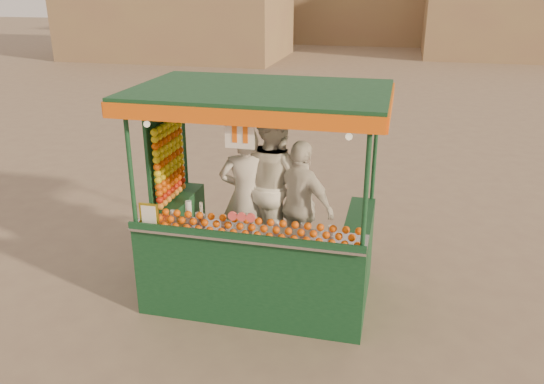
% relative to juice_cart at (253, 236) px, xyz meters
% --- Properties ---
extents(ground, '(90.00, 90.00, 0.00)m').
position_rel_juice_cart_xyz_m(ground, '(-0.16, 0.08, -0.79)').
color(ground, '#6E5C4F').
rests_on(ground, ground).
extents(building_right, '(9.00, 6.00, 5.00)m').
position_rel_juice_cart_xyz_m(building_right, '(6.84, 24.08, 1.71)').
color(building_right, '#8B774F').
rests_on(building_right, ground).
extents(juice_cart, '(2.69, 1.74, 2.44)m').
position_rel_juice_cart_xyz_m(juice_cart, '(0.00, 0.00, 0.00)').
color(juice_cart, '#0E361E').
rests_on(juice_cart, ground).
extents(vendor_left, '(0.69, 0.54, 1.68)m').
position_rel_juice_cart_xyz_m(vendor_left, '(-0.18, 0.35, 0.33)').
color(vendor_left, beige).
rests_on(vendor_left, ground).
extents(vendor_middle, '(1.15, 1.14, 1.88)m').
position_rel_juice_cart_xyz_m(vendor_middle, '(0.12, 0.56, 0.43)').
color(vendor_middle, white).
rests_on(vendor_middle, ground).
extents(vendor_right, '(0.98, 0.75, 1.55)m').
position_rel_juice_cart_xyz_m(vendor_right, '(0.47, 0.37, 0.26)').
color(vendor_right, silver).
rests_on(vendor_right, ground).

